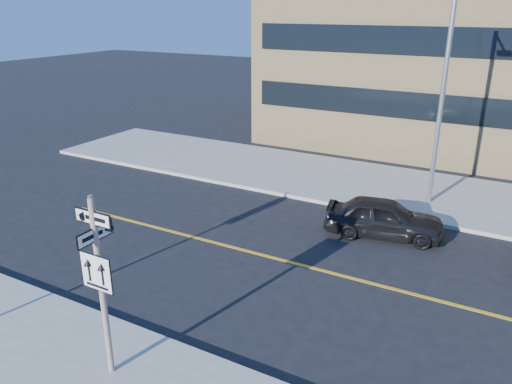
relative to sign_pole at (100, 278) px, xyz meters
The scene contains 4 objects.
ground 3.50m from the sign_pole, 90.00° to the left, with size 120.00×120.00×0.00m, color black.
sign_pole is the anchor object (origin of this frame).
parked_car_a 10.47m from the sign_pole, 72.14° to the left, with size 4.00×1.61×1.36m, color black.
streetlight_a 14.05m from the sign_pole, 73.23° to the left, with size 0.55×2.25×8.00m.
Camera 1 is at (6.96, -8.62, 7.56)m, focal length 35.00 mm.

